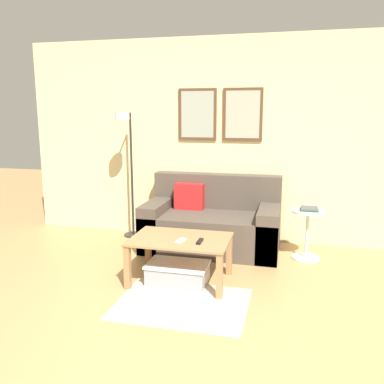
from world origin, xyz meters
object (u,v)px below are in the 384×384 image
object	(u,v)px
couch	(212,224)
storage_bin	(178,273)
coffee_table	(180,246)
side_table	(307,230)
book_stack	(309,209)
remote_control	(200,241)
cell_phone	(181,240)
floor_lamp	(127,160)

from	to	relation	value
couch	storage_bin	distance (m)	1.13
coffee_table	side_table	distance (m)	1.54
coffee_table	book_stack	world-z (taller)	book_stack
side_table	remote_control	distance (m)	1.44
remote_control	book_stack	bearing A→B (deg)	45.76
couch	cell_phone	world-z (taller)	couch
coffee_table	cell_phone	world-z (taller)	cell_phone
coffee_table	side_table	xyz separation A→B (m)	(1.22, 0.95, -0.03)
storage_bin	cell_phone	bearing A→B (deg)	-33.72
storage_bin	remote_control	size ratio (longest dim) A/B	3.94
couch	floor_lamp	distance (m)	1.35
couch	cell_phone	xyz separation A→B (m)	(-0.08, -1.13, 0.14)
couch	cell_phone	size ratio (longest dim) A/B	11.41
coffee_table	remote_control	world-z (taller)	remote_control
storage_bin	couch	bearing A→B (deg)	83.72
cell_phone	storage_bin	bearing A→B (deg)	153.52
storage_bin	coffee_table	bearing A→B (deg)	72.96
book_stack	remote_control	size ratio (longest dim) A/B	1.37
floor_lamp	book_stack	world-z (taller)	floor_lamp
floor_lamp	side_table	bearing A→B (deg)	-5.45
storage_bin	side_table	size ratio (longest dim) A/B	1.05
coffee_table	storage_bin	xyz separation A→B (m)	(-0.01, -0.05, -0.26)
couch	side_table	size ratio (longest dim) A/B	2.85
side_table	couch	bearing A→B (deg)	174.47
couch	remote_control	distance (m)	1.15
floor_lamp	remote_control	world-z (taller)	floor_lamp
couch	floor_lamp	size ratio (longest dim) A/B	0.98
floor_lamp	remote_control	bearing A→B (deg)	-45.37
book_stack	remote_control	xyz separation A→B (m)	(-1.02, -1.01, -0.13)
side_table	cell_phone	xyz separation A→B (m)	(-1.19, -1.02, 0.11)
couch	cell_phone	bearing A→B (deg)	-94.08
book_stack	cell_phone	distance (m)	1.58
coffee_table	remote_control	bearing A→B (deg)	-20.38
couch	coffee_table	distance (m)	1.06
coffee_table	cell_phone	xyz separation A→B (m)	(0.03, -0.08, 0.08)
floor_lamp	coffee_table	bearing A→B (deg)	-48.89
floor_lamp	cell_phone	world-z (taller)	floor_lamp
storage_bin	remote_control	bearing A→B (deg)	-7.48
side_table	book_stack	size ratio (longest dim) A/B	2.72
floor_lamp	book_stack	distance (m)	2.30
side_table	cell_phone	size ratio (longest dim) A/B	4.01
floor_lamp	book_stack	xyz separation A→B (m)	(2.24, -0.22, -0.46)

